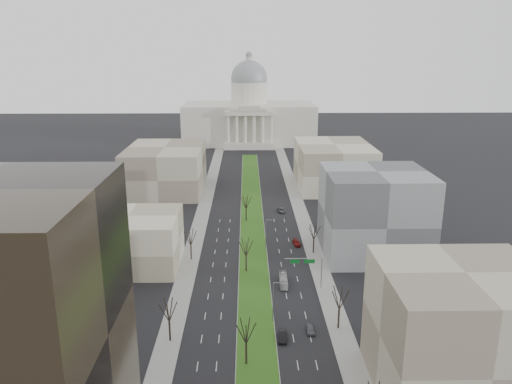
{
  "coord_description": "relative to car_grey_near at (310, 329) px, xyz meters",
  "views": [
    {
      "loc": [
        -1.74,
        -39.88,
        56.04
      ],
      "look_at": [
        1.22,
        113.89,
        12.03
      ],
      "focal_mm": 35.0,
      "sensor_mm": 36.0,
      "label": 1
    }
  ],
  "objects": [
    {
      "name": "building_beige_left",
      "position": [
        -44.18,
        34.31,
        6.32
      ],
      "size": [
        26.0,
        22.0,
        14.0
      ],
      "primitive_type": "cube",
      "color": "tan",
      "rests_on": "ground"
    },
    {
      "name": "ground",
      "position": [
        -11.18,
        69.31,
        -0.68
      ],
      "size": [
        600.0,
        600.0,
        0.0
      ],
      "primitive_type": "plane",
      "color": "black",
      "rests_on": "ground"
    },
    {
      "name": "sidewalk_left",
      "position": [
        -28.68,
        44.31,
        -0.61
      ],
      "size": [
        5.0,
        330.0,
        0.15
      ],
      "primitive_type": "cube",
      "color": "gray",
      "rests_on": "ground"
    },
    {
      "name": "car_grey_near",
      "position": [
        0.0,
        0.0,
        0.0
      ],
      "size": [
        1.64,
        4.01,
        1.36
      ],
      "primitive_type": "imported",
      "rotation": [
        0.0,
        0.0,
        0.01
      ],
      "color": "#515459",
      "rests_on": "ground"
    },
    {
      "name": "median",
      "position": [
        -11.18,
        68.3,
        -0.58
      ],
      "size": [
        8.0,
        222.03,
        0.2
      ],
      "color": "#999993",
      "rests_on": "ground"
    },
    {
      "name": "sidewalk_right",
      "position": [
        6.32,
        44.31,
        -0.61
      ],
      "size": [
        5.0,
        330.0,
        0.15
      ],
      "primitive_type": "cube",
      "color": "gray",
      "rests_on": "ground"
    },
    {
      "name": "streetlamp_median_c",
      "position": [
        -7.42,
        44.31,
        4.13
      ],
      "size": [
        1.9,
        0.2,
        9.16
      ],
      "color": "gray",
      "rests_on": "ground"
    },
    {
      "name": "tree_median_b",
      "position": [
        -13.18,
        29.31,
        6.32
      ],
      "size": [
        5.4,
        5.4,
        9.72
      ],
      "color": "black",
      "rests_on": "ground"
    },
    {
      "name": "car_grey_far",
      "position": [
        -0.67,
        78.97,
        -0.02
      ],
      "size": [
        2.78,
        4.99,
        1.32
      ],
      "primitive_type": "imported",
      "rotation": [
        0.0,
        0.0,
        0.13
      ],
      "color": "#424549",
      "rests_on": "ground"
    },
    {
      "name": "streetlamp_median_b",
      "position": [
        -7.42,
        4.31,
        4.13
      ],
      "size": [
        1.9,
        0.2,
        9.16
      ],
      "color": "gray",
      "rests_on": "ground"
    },
    {
      "name": "tree_left_far",
      "position": [
        -28.38,
        37.31,
        6.16
      ],
      "size": [
        5.28,
        5.28,
        9.5
      ],
      "color": "black",
      "rests_on": "ground"
    },
    {
      "name": "building_far_left",
      "position": [
        -46.18,
        109.31,
        8.32
      ],
      "size": [
        30.0,
        40.0,
        18.0
      ],
      "primitive_type": "cube",
      "color": "gray",
      "rests_on": "ground"
    },
    {
      "name": "building_tan_right",
      "position": [
        21.82,
        -18.69,
        10.32
      ],
      "size": [
        26.0,
        24.0,
        22.0
      ],
      "primitive_type": "cube",
      "color": "gray",
      "rests_on": "ground"
    },
    {
      "name": "building_far_right",
      "position": [
        23.82,
        114.31,
        8.32
      ],
      "size": [
        30.0,
        40.0,
        18.0
      ],
      "primitive_type": "cube",
      "color": "tan",
      "rests_on": "ground"
    },
    {
      "name": "tree_right_far",
      "position": [
        6.02,
        41.31,
        5.85
      ],
      "size": [
        5.04,
        5.04,
        9.07
      ],
      "color": "black",
      "rests_on": "ground"
    },
    {
      "name": "tree_left_mid",
      "position": [
        -28.38,
        -2.69,
        6.32
      ],
      "size": [
        5.4,
        5.4,
        9.72
      ],
      "color": "black",
      "rests_on": "ground"
    },
    {
      "name": "tree_right_mid",
      "position": [
        6.02,
        1.31,
        6.47
      ],
      "size": [
        5.52,
        5.52,
        9.94
      ],
      "color": "black",
      "rests_on": "ground"
    },
    {
      "name": "mast_arm_signs",
      "position": [
        2.31,
        19.34,
        5.43
      ],
      "size": [
        9.12,
        0.24,
        8.09
      ],
      "color": "gray",
      "rests_on": "ground"
    },
    {
      "name": "box_van",
      "position": [
        -3.99,
        21.97,
        0.43
      ],
      "size": [
        1.98,
        8.02,
        2.23
      ],
      "primitive_type": "imported",
      "rotation": [
        0.0,
        0.0,
        -0.01
      ],
      "color": "#BBBBBB",
      "rests_on": "ground"
    },
    {
      "name": "tree_median_c",
      "position": [
        -13.18,
        69.31,
        6.32
      ],
      "size": [
        5.4,
        5.4,
        9.72
      ],
      "color": "black",
      "rests_on": "ground"
    },
    {
      "name": "tree_median_a",
      "position": [
        -13.18,
        -10.69,
        6.32
      ],
      "size": [
        5.4,
        5.4,
        9.72
      ],
      "color": "black",
      "rests_on": "ground"
    },
    {
      "name": "car_black",
      "position": [
        -5.88,
        -2.49,
        0.1
      ],
      "size": [
        1.94,
        4.84,
        1.57
      ],
      "primitive_type": "imported",
      "rotation": [
        0.0,
        0.0,
        -0.06
      ],
      "color": "black",
      "rests_on": "ground"
    },
    {
      "name": "capitol",
      "position": [
        -11.18,
        218.9,
        15.62
      ],
      "size": [
        80.0,
        46.0,
        55.0
      ],
      "color": "beige",
      "rests_on": "ground"
    },
    {
      "name": "car_red",
      "position": [
        1.83,
        47.64,
        -0.0
      ],
      "size": [
        2.48,
        4.9,
        1.36
      ],
      "primitive_type": "imported",
      "rotation": [
        0.0,
        0.0,
        0.13
      ],
      "color": "maroon",
      "rests_on": "ground"
    },
    {
      "name": "building_grey_right",
      "position": [
        22.82,
        41.31,
        11.32
      ],
      "size": [
        28.0,
        26.0,
        24.0
      ],
      "primitive_type": "cube",
      "color": "#5B5D5F",
      "rests_on": "ground"
    }
  ]
}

